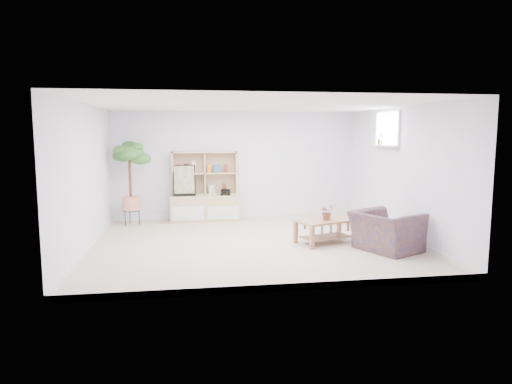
{
  "coord_description": "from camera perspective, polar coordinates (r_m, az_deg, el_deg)",
  "views": [
    {
      "loc": [
        -1.14,
        -7.76,
        1.92
      ],
      "look_at": [
        0.12,
        0.35,
        0.86
      ],
      "focal_mm": 32.0,
      "sensor_mm": 36.0,
      "label": 1
    }
  ],
  "objects": [
    {
      "name": "floor_tree",
      "position": [
        9.88,
        -15.45,
        1.05
      ],
      "size": [
        0.77,
        0.77,
        1.77
      ],
      "primitive_type": null,
      "rotation": [
        0.0,
        0.0,
        -0.21
      ],
      "color": "#23581F",
      "rests_on": "floor"
    },
    {
      "name": "storage_unit",
      "position": [
        10.07,
        -6.39,
        0.69
      ],
      "size": [
        1.53,
        0.51,
        1.53
      ],
      "primitive_type": null,
      "color": "tan",
      "rests_on": "floor"
    },
    {
      "name": "ceiling",
      "position": [
        7.86,
        -0.47,
        10.84
      ],
      "size": [
        5.5,
        5.0,
        0.01
      ],
      "primitive_type": "cube",
      "color": "white",
      "rests_on": "walls"
    },
    {
      "name": "table_plant",
      "position": [
        8.04,
        8.83,
        -2.48
      ],
      "size": [
        0.33,
        0.32,
        0.28
      ],
      "primitive_type": "imported",
      "rotation": [
        0.0,
        0.0,
        0.58
      ],
      "color": "#176428",
      "rests_on": "coffee_table"
    },
    {
      "name": "poster",
      "position": [
        9.99,
        -8.96,
        1.43
      ],
      "size": [
        0.49,
        0.14,
        0.67
      ],
      "primitive_type": null,
      "rotation": [
        0.0,
        0.0,
        0.05
      ],
      "color": "yellow",
      "rests_on": "storage_unit"
    },
    {
      "name": "window_sill",
      "position": [
        9.19,
        15.75,
        5.57
      ],
      "size": [
        0.14,
        1.0,
        0.04
      ],
      "primitive_type": "cube",
      "color": "white",
      "rests_on": "walls"
    },
    {
      "name": "coffee_table",
      "position": [
        8.15,
        8.77,
        -4.87
      ],
      "size": [
        1.16,
        0.87,
        0.42
      ],
      "primitive_type": null,
      "rotation": [
        0.0,
        0.0,
        0.34
      ],
      "color": "#97704A",
      "rests_on": "floor"
    },
    {
      "name": "sill_plant",
      "position": [
        9.36,
        15.3,
        6.47
      ],
      "size": [
        0.16,
        0.14,
        0.24
      ],
      "primitive_type": "imported",
      "rotation": [
        0.0,
        0.0,
        -0.27
      ],
      "color": "#23581F",
      "rests_on": "window_sill"
    },
    {
      "name": "window",
      "position": [
        9.21,
        16.17,
        7.55
      ],
      "size": [
        0.1,
        0.98,
        0.68
      ],
      "primitive_type": null,
      "color": "silver",
      "rests_on": "walls"
    },
    {
      "name": "armchair",
      "position": [
        7.8,
        15.98,
        -4.43
      ],
      "size": [
        1.21,
        1.27,
        0.74
      ],
      "primitive_type": "imported",
      "rotation": [
        0.0,
        0.0,
        2.01
      ],
      "color": "navy",
      "rests_on": "floor"
    },
    {
      "name": "floor",
      "position": [
        8.07,
        -0.45,
        -6.42
      ],
      "size": [
        5.5,
        5.0,
        0.01
      ],
      "primitive_type": "cube",
      "color": "#BEAE9C",
      "rests_on": "ground"
    },
    {
      "name": "walls",
      "position": [
        7.88,
        -0.46,
        2.09
      ],
      "size": [
        5.51,
        5.01,
        2.4
      ],
      "color": "white",
      "rests_on": "floor"
    },
    {
      "name": "toy_truck",
      "position": [
        10.02,
        -3.82,
        0.03
      ],
      "size": [
        0.31,
        0.24,
        0.15
      ],
      "primitive_type": null,
      "rotation": [
        0.0,
        0.0,
        -0.17
      ],
      "color": "black",
      "rests_on": "storage_unit"
    },
    {
      "name": "baseboard",
      "position": [
        8.06,
        -0.46,
        -6.08
      ],
      "size": [
        5.5,
        5.0,
        0.1
      ],
      "primitive_type": null,
      "color": "white",
      "rests_on": "floor"
    }
  ]
}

